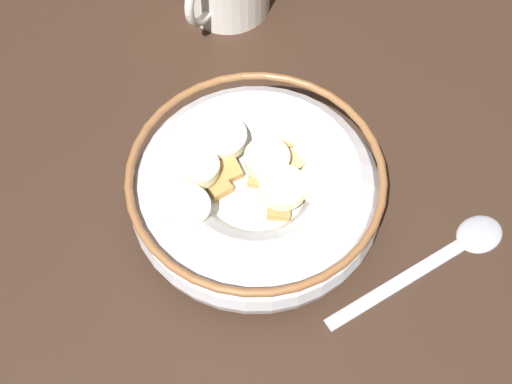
# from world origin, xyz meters

# --- Properties ---
(ground_plane) EXTENTS (0.96, 0.96, 0.02)m
(ground_plane) POSITION_xyz_m (0.00, 0.00, -0.01)
(ground_plane) COLOR #332116
(cereal_bowl) EXTENTS (0.19, 0.19, 0.06)m
(cereal_bowl) POSITION_xyz_m (-0.00, -0.00, 0.03)
(cereal_bowl) COLOR silver
(cereal_bowl) RESTS_ON ground_plane
(spoon) EXTENTS (0.15, 0.10, 0.01)m
(spoon) POSITION_xyz_m (-0.04, 0.15, 0.00)
(spoon) COLOR #A5A5AD
(spoon) RESTS_ON ground_plane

